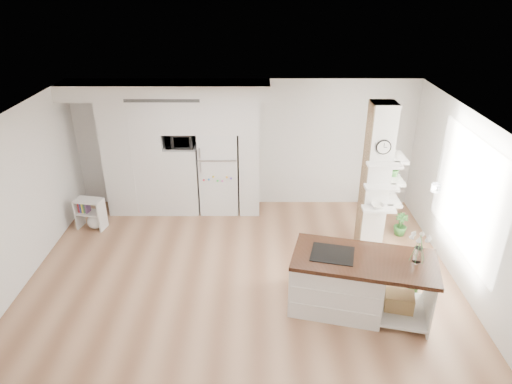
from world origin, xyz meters
TOP-DOWN VIEW (x-y plane):
  - floor at (0.00, 0.00)m, footprint 7.00×6.00m
  - room at (0.00, 0.00)m, footprint 7.04×6.04m
  - cabinet_wall at (-1.45, 2.67)m, footprint 4.00×0.71m
  - refrigerator at (-0.53, 2.68)m, footprint 0.78×0.69m
  - column at (2.38, 1.13)m, footprint 0.69×0.90m
  - window at (3.48, 0.30)m, footprint 0.00×2.40m
  - pendant_light at (1.70, 0.15)m, footprint 0.12×0.12m
  - kitchen_island at (1.56, -0.49)m, footprint 2.19×1.40m
  - bookshelf at (-2.98, 1.87)m, footprint 0.57×0.40m
  - floor_plant_a at (2.73, -0.18)m, footprint 0.32×0.28m
  - floor_plant_b at (3.00, 1.62)m, footprint 0.28×0.28m
  - microwave at (-1.27, 2.62)m, footprint 0.54×0.37m
  - shelf_plant at (2.63, 1.30)m, footprint 0.27×0.23m
  - decor_bowl at (2.30, 0.90)m, footprint 0.22×0.22m

SIDE VIEW (x-z plane):
  - floor at x=0.00m, z-range -0.01..0.01m
  - floor_plant_b at x=3.00m, z-range 0.00..0.45m
  - floor_plant_a at x=2.73m, z-range 0.00..0.48m
  - bookshelf at x=-2.98m, z-range -0.03..0.59m
  - kitchen_island at x=1.56m, z-range -0.27..1.21m
  - refrigerator at x=-0.53m, z-range 0.00..1.75m
  - decor_bowl at x=2.30m, z-range 0.98..1.03m
  - column at x=2.38m, z-range 0.00..2.70m
  - window at x=3.48m, z-range 0.30..2.70m
  - cabinet_wall at x=-1.45m, z-range 0.16..2.86m
  - shelf_plant at x=2.63m, z-range 1.38..1.67m
  - microwave at x=-1.27m, z-range 1.42..1.72m
  - room at x=0.00m, z-range 0.50..3.22m
  - pendant_light at x=1.70m, z-range 2.07..2.17m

